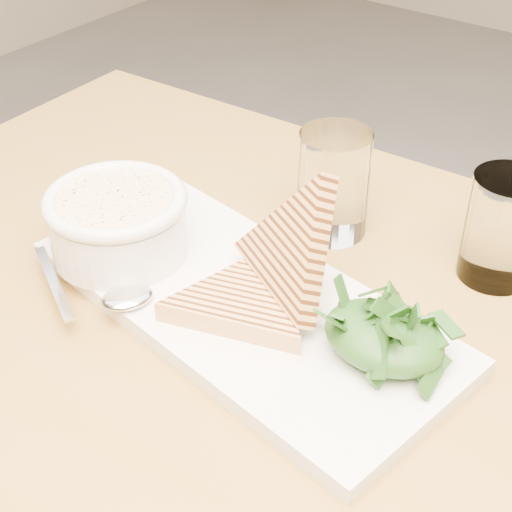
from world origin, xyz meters
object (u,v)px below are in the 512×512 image
Objects in this scene: soup_bowl at (119,229)px; glass_far at (502,228)px; table_top at (318,410)px; platter at (243,304)px; glass_near at (333,184)px.

soup_bowl is 0.36m from glass_far.
glass_far reaches higher than table_top.
soup_bowl is (-0.14, -0.01, 0.03)m from platter.
platter is 0.17m from glass_near.
platter is at bearing 6.05° from soup_bowl.
glass_far is (0.17, 0.03, -0.00)m from glass_near.
platter is (-0.11, 0.04, 0.03)m from table_top.
soup_bowl is at bearing -173.95° from platter.
glass_near reaches higher than table_top.
glass_far is (0.30, 0.20, 0.01)m from soup_bowl.
soup_bowl is 1.21× the size of glass_far.
glass_far is (0.05, 0.23, 0.07)m from table_top.
glass_near reaches higher than soup_bowl.
table_top is 10.96× the size of glass_far.
glass_far is at bearing 34.26° from soup_bowl.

